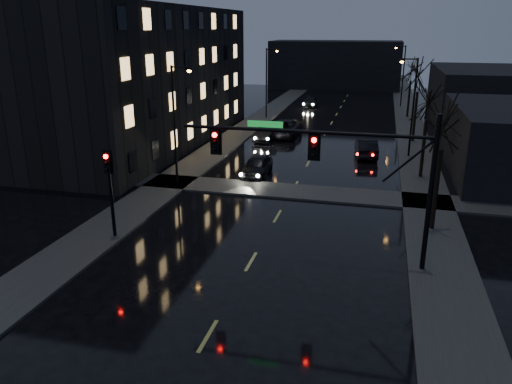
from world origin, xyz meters
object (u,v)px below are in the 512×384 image
Objects in this scene: oncoming_car_a at (257,166)px; oncoming_car_c at (285,129)px; oncoming_car_d at (311,102)px; lead_car at (366,148)px; oncoming_car_b at (267,133)px.

oncoming_car_c reaches higher than oncoming_car_a.
lead_car reaches higher than oncoming_car_d.
oncoming_car_b is 22.02m from oncoming_car_d.
oncoming_car_b reaches higher than oncoming_car_d.
oncoming_car_c is 10.18m from lead_car.
oncoming_car_b is (-1.97, 11.70, -0.00)m from oncoming_car_a.
oncoming_car_a is at bearing -77.47° from oncoming_car_b.
oncoming_car_a is 0.76× the size of oncoming_car_c.
oncoming_car_c is 19.91m from oncoming_car_d.
oncoming_car_c is at bearing -44.44° from lead_car.
oncoming_car_c is (-0.63, 13.79, 0.05)m from oncoming_car_a.
oncoming_car_c is (1.33, 2.09, 0.05)m from oncoming_car_b.
lead_car is at bearing -20.40° from oncoming_car_b.
oncoming_car_d is 27.38m from lead_car.
oncoming_car_c is at bearing -94.30° from oncoming_car_d.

